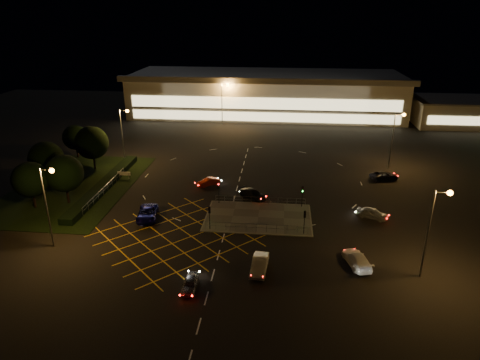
# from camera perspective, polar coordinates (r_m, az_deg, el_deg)

# --- Properties ---
(ground) EXTENTS (180.00, 180.00, 0.00)m
(ground) POSITION_cam_1_polar(r_m,az_deg,el_deg) (60.53, 0.67, -4.12)
(ground) COLOR black
(ground) RESTS_ON ground
(pedestrian_island) EXTENTS (14.00, 9.00, 0.12)m
(pedestrian_island) POSITION_cam_1_polar(r_m,az_deg,el_deg) (58.58, 2.45, -5.00)
(pedestrian_island) COLOR #4C4944
(pedestrian_island) RESTS_ON ground
(grass_verge) EXTENTS (18.00, 30.00, 0.08)m
(grass_verge) POSITION_cam_1_polar(r_m,az_deg,el_deg) (73.49, -21.18, -0.81)
(grass_verge) COLOR black
(grass_verge) RESTS_ON ground
(hedge) EXTENTS (2.00, 26.00, 1.00)m
(hedge) POSITION_cam_1_polar(r_m,az_deg,el_deg) (71.23, -17.63, -0.64)
(hedge) COLOR black
(hedge) RESTS_ON ground
(supermarket) EXTENTS (72.00, 26.50, 10.50)m
(supermarket) POSITION_cam_1_polar(r_m,az_deg,el_deg) (118.19, 3.45, 11.46)
(supermarket) COLOR beige
(supermarket) RESTS_ON ground
(retail_unit_a) EXTENTS (18.80, 14.80, 6.35)m
(retail_unit_a) POSITION_cam_1_polar(r_m,az_deg,el_deg) (118.09, 26.38, 8.20)
(retail_unit_a) COLOR beige
(retail_unit_a) RESTS_ON ground
(streetlight_sw) EXTENTS (1.78, 0.56, 10.03)m
(streetlight_sw) POSITION_cam_1_polar(r_m,az_deg,el_deg) (53.61, -24.20, -2.00)
(streetlight_sw) COLOR slate
(streetlight_sw) RESTS_ON ground
(streetlight_se) EXTENTS (1.78, 0.56, 10.03)m
(streetlight_se) POSITION_cam_1_polar(r_m,az_deg,el_deg) (47.52, 24.49, -5.06)
(streetlight_se) COLOR slate
(streetlight_se) RESTS_ON ground
(streetlight_nw) EXTENTS (1.78, 0.56, 10.03)m
(streetlight_nw) POSITION_cam_1_polar(r_m,az_deg,el_deg) (80.11, -15.24, 6.65)
(streetlight_nw) COLOR slate
(streetlight_nw) RESTS_ON ground
(streetlight_ne) EXTENTS (1.78, 0.56, 10.03)m
(streetlight_ne) POSITION_cam_1_polar(r_m,az_deg,el_deg) (79.31, 20.04, 5.95)
(streetlight_ne) COLOR slate
(streetlight_ne) RESTS_ON ground
(streetlight_far_left) EXTENTS (1.78, 0.56, 10.03)m
(streetlight_far_left) POSITION_cam_1_polar(r_m,az_deg,el_deg) (105.13, -2.20, 10.88)
(streetlight_far_left) COLOR slate
(streetlight_far_left) RESTS_ON ground
(streetlight_far_right) EXTENTS (1.78, 0.56, 10.03)m
(streetlight_far_right) POSITION_cam_1_polar(r_m,az_deg,el_deg) (109.16, 19.59, 10.06)
(streetlight_far_right) COLOR slate
(streetlight_far_right) RESTS_ON ground
(signal_sw) EXTENTS (0.28, 0.30, 3.15)m
(signal_sw) POSITION_cam_1_polar(r_m,az_deg,el_deg) (54.63, -4.09, -4.42)
(signal_sw) COLOR black
(signal_sw) RESTS_ON pedestrian_island
(signal_se) EXTENTS (0.28, 0.30, 3.15)m
(signal_se) POSITION_cam_1_polar(r_m,az_deg,el_deg) (54.01, 8.61, -4.95)
(signal_se) COLOR black
(signal_se) RESTS_ON pedestrian_island
(signal_nw) EXTENTS (0.28, 0.30, 3.15)m
(signal_nw) POSITION_cam_1_polar(r_m,az_deg,el_deg) (61.79, -2.85, -1.17)
(signal_nw) COLOR black
(signal_nw) RESTS_ON pedestrian_island
(signal_ne) EXTENTS (0.28, 0.30, 3.15)m
(signal_ne) POSITION_cam_1_polar(r_m,az_deg,el_deg) (61.25, 8.33, -1.60)
(signal_ne) COLOR black
(signal_ne) RESTS_ON pedestrian_island
(tree_a) EXTENTS (5.04, 5.04, 6.86)m
(tree_a) POSITION_cam_1_polar(r_m,az_deg,el_deg) (66.55, -26.17, 0.06)
(tree_a) COLOR black
(tree_a) RESTS_ON ground
(tree_b) EXTENTS (5.40, 5.40, 7.35)m
(tree_b) POSITION_cam_1_polar(r_m,az_deg,el_deg) (73.88, -24.43, 2.62)
(tree_b) COLOR black
(tree_b) RESTS_ON ground
(tree_c) EXTENTS (5.76, 5.76, 7.84)m
(tree_c) POSITION_cam_1_polar(r_m,az_deg,el_deg) (78.70, -19.16, 4.72)
(tree_c) COLOR black
(tree_c) RESTS_ON ground
(tree_d) EXTENTS (4.68, 4.68, 6.37)m
(tree_d) POSITION_cam_1_polar(r_m,az_deg,el_deg) (86.71, -21.11, 5.33)
(tree_d) COLOR black
(tree_d) RESTS_ON ground
(tree_e) EXTENTS (5.40, 5.40, 7.35)m
(tree_e) POSITION_cam_1_polar(r_m,az_deg,el_deg) (66.07, -22.39, 0.82)
(tree_e) COLOR black
(tree_e) RESTS_ON ground
(car_near_silver) EXTENTS (1.51, 3.62, 1.22)m
(car_near_silver) POSITION_cam_1_polar(r_m,az_deg,el_deg) (44.87, -6.67, -13.54)
(car_near_silver) COLOR #A2A5A9
(car_near_silver) RESTS_ON ground
(car_queue_white) EXTENTS (1.89, 4.61, 1.49)m
(car_queue_white) POSITION_cam_1_polar(r_m,az_deg,el_deg) (47.26, 2.63, -11.18)
(car_queue_white) COLOR white
(car_queue_white) RESTS_ON ground
(car_left_blue) EXTENTS (3.42, 5.82, 1.52)m
(car_left_blue) POSITION_cam_1_polar(r_m,az_deg,el_deg) (59.39, -12.25, -4.37)
(car_left_blue) COLOR #0E0E54
(car_left_blue) RESTS_ON ground
(car_far_dkgrey) EXTENTS (4.72, 4.17, 1.31)m
(car_far_dkgrey) POSITION_cam_1_polar(r_m,az_deg,el_deg) (64.27, 1.71, -1.88)
(car_far_dkgrey) COLOR black
(car_far_dkgrey) RESTS_ON ground
(car_right_silver) EXTENTS (4.47, 3.23, 1.41)m
(car_right_silver) POSITION_cam_1_polar(r_m,az_deg,el_deg) (60.92, 17.20, -4.25)
(car_right_silver) COLOR silver
(car_right_silver) RESTS_ON ground
(car_circ_red) EXTENTS (3.71, 3.27, 1.22)m
(car_circ_red) POSITION_cam_1_polar(r_m,az_deg,el_deg) (68.98, -4.25, -0.27)
(car_circ_red) COLOR maroon
(car_circ_red) RESTS_ON ground
(car_east_grey) EXTENTS (5.15, 3.42, 1.31)m
(car_east_grey) POSITION_cam_1_polar(r_m,az_deg,el_deg) (75.27, 18.69, 0.56)
(car_east_grey) COLOR black
(car_east_grey) RESTS_ON ground
(car_approach_white) EXTENTS (3.23, 5.34, 1.45)m
(car_approach_white) POSITION_cam_1_polar(r_m,az_deg,el_deg) (49.85, 15.32, -10.14)
(car_approach_white) COLOR silver
(car_approach_white) RESTS_ON ground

